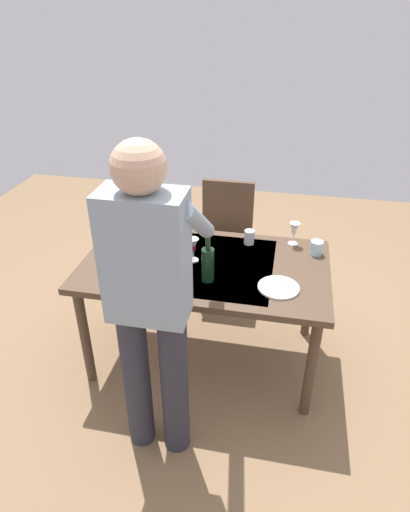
{
  "coord_description": "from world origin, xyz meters",
  "views": [
    {
      "loc": [
        -0.45,
        2.22,
        2.14
      ],
      "look_at": [
        0.0,
        0.0,
        0.79
      ],
      "focal_mm": 30.94,
      "sensor_mm": 36.0,
      "label": 1
    }
  ],
  "objects": [
    {
      "name": "water_cup_near_right",
      "position": [
        -0.23,
        -0.3,
        0.79
      ],
      "size": [
        0.07,
        0.07,
        0.09
      ],
      "primitive_type": "cylinder",
      "color": "silver",
      "rests_on": "dining_table"
    },
    {
      "name": "dinner_plate_far",
      "position": [
        0.34,
        -0.24,
        0.75
      ],
      "size": [
        0.23,
        0.23,
        0.01
      ],
      "primitive_type": "cylinder",
      "color": "silver",
      "rests_on": "dining_table"
    },
    {
      "name": "wine_bottle",
      "position": [
        -0.05,
        0.18,
        0.85
      ],
      "size": [
        0.07,
        0.07,
        0.3
      ],
      "color": "black",
      "rests_on": "dining_table"
    },
    {
      "name": "ground_plane",
      "position": [
        0.0,
        0.0,
        0.0
      ],
      "size": [
        6.0,
        6.0,
        0.0
      ],
      "primitive_type": "plane",
      "color": "#846647"
    },
    {
      "name": "table_knife",
      "position": [
        0.58,
        -0.23,
        0.74
      ],
      "size": [
        0.04,
        0.2,
        0.0
      ],
      "primitive_type": "cube",
      "rotation": [
        0.0,
        0.0,
        0.15
      ],
      "color": "silver",
      "rests_on": "dining_table"
    },
    {
      "name": "serving_bowl_pasta",
      "position": [
        0.41,
        0.06,
        0.77
      ],
      "size": [
        0.3,
        0.3,
        0.07
      ],
      "color": "silver",
      "rests_on": "dining_table"
    },
    {
      "name": "dining_table",
      "position": [
        0.0,
        0.0,
        0.66
      ],
      "size": [
        1.48,
        0.86,
        0.74
      ],
      "color": "#4C3828",
      "rests_on": "ground_plane"
    },
    {
      "name": "wine_glass_left",
      "position": [
        -0.51,
        -0.35,
        0.84
      ],
      "size": [
        0.07,
        0.07,
        0.15
      ],
      "color": "white",
      "rests_on": "dining_table"
    },
    {
      "name": "water_cup_near_left",
      "position": [
        0.19,
        0.14,
        0.79
      ],
      "size": [
        0.07,
        0.07,
        0.1
      ],
      "primitive_type": "cylinder",
      "color": "silver",
      "rests_on": "dining_table"
    },
    {
      "name": "dinner_plate_near",
      "position": [
        -0.45,
        0.18,
        0.75
      ],
      "size": [
        0.23,
        0.23,
        0.01
      ],
      "primitive_type": "cylinder",
      "color": "silver",
      "rests_on": "dining_table"
    },
    {
      "name": "person_server",
      "position": [
        0.11,
        0.69,
        0.96
      ],
      "size": [
        0.42,
        0.61,
        1.69
      ],
      "color": "#2D2D38",
      "rests_on": "ground_plane"
    },
    {
      "name": "wine_glass_right",
      "position": [
        0.08,
        -0.02,
        0.84
      ],
      "size": [
        0.07,
        0.07,
        0.15
      ],
      "color": "white",
      "rests_on": "dining_table"
    },
    {
      "name": "chair_near",
      "position": [
        0.0,
        -0.81,
        0.53
      ],
      "size": [
        0.4,
        0.4,
        0.91
      ],
      "color": "#352114",
      "rests_on": "ground_plane"
    },
    {
      "name": "water_cup_far_left",
      "position": [
        -0.66,
        -0.25,
        0.78
      ],
      "size": [
        0.08,
        0.08,
        0.09
      ],
      "primitive_type": "cylinder",
      "color": "silver",
      "rests_on": "dining_table"
    }
  ]
}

